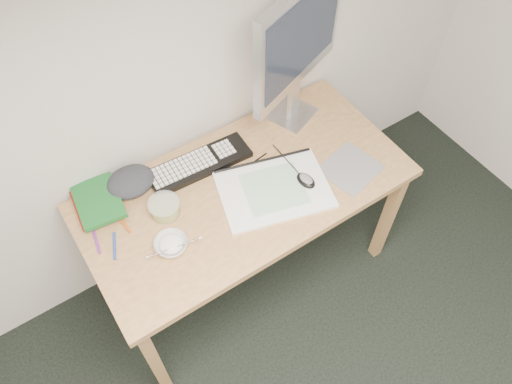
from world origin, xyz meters
TOP-DOWN VIEW (x-y plane):
  - desk at (0.16, 1.43)m, footprint 1.40×0.70m
  - mousepad at (0.60, 1.26)m, footprint 0.27×0.26m
  - sketchpad at (0.25, 1.35)m, footprint 0.53×0.44m
  - keyboard at (0.06, 1.64)m, footprint 0.47×0.17m
  - monitor at (0.58, 1.67)m, footprint 0.55×0.24m
  - mouse at (0.39, 1.31)m, footprint 0.07×0.10m
  - rice_bowl at (-0.23, 1.34)m, footprint 0.16×0.16m
  - chopsticks at (-0.24, 1.31)m, footprint 0.21×0.05m
  - fruit_tub at (-0.18, 1.50)m, footprint 0.15×0.15m
  - book_red at (-0.40, 1.70)m, footprint 0.19×0.24m
  - book_green at (-0.39, 1.68)m, footprint 0.20×0.26m
  - cloth_lump at (-0.24, 1.70)m, footprint 0.20×0.18m
  - pencil_pink at (0.16, 1.44)m, footprint 0.15×0.10m
  - pencil_tan at (0.22, 1.49)m, footprint 0.15×0.08m
  - pencil_black at (0.26, 1.52)m, footprint 0.17×0.03m
  - marker_blue at (-0.42, 1.47)m, footprint 0.06×0.12m
  - marker_orange at (-0.35, 1.55)m, footprint 0.03×0.12m
  - marker_purple at (-0.47, 1.53)m, footprint 0.03×0.12m

SIDE VIEW (x-z plane):
  - desk at x=0.16m, z-range 0.29..1.04m
  - mousepad at x=0.60m, z-range 0.75..0.75m
  - pencil_tan at x=0.22m, z-range 0.75..0.76m
  - pencil_black at x=0.26m, z-range 0.75..0.76m
  - pencil_pink at x=0.16m, z-range 0.75..0.76m
  - marker_blue at x=-0.42m, z-range 0.75..0.76m
  - marker_orange at x=-0.35m, z-range 0.75..0.76m
  - marker_purple at x=-0.47m, z-range 0.75..0.76m
  - sketchpad at x=0.25m, z-range 0.75..0.76m
  - book_red at x=-0.40m, z-range 0.75..0.77m
  - keyboard at x=0.06m, z-range 0.75..0.78m
  - rice_bowl at x=-0.23m, z-range 0.75..0.79m
  - mouse at x=0.39m, z-range 0.76..0.80m
  - fruit_tub at x=-0.18m, z-range 0.75..0.81m
  - book_green at x=-0.39m, z-range 0.77..0.79m
  - cloth_lump at x=-0.24m, z-range 0.75..0.82m
  - chopsticks at x=-0.24m, z-range 0.79..0.80m
  - monitor at x=0.58m, z-range 0.83..1.50m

